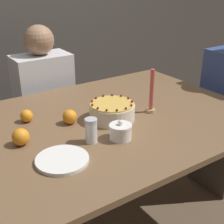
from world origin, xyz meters
The scene contains 10 objects.
dining_table centered at (0.00, 0.00, 0.68)m, with size 1.62×1.15×0.78m.
cake centered at (0.02, -0.03, 0.83)m, with size 0.24×0.24×0.10m.
sugar_bowl centered at (-0.07, -0.23, 0.82)m, with size 0.11×0.11×0.10m.
sugar_shaker centered at (-0.20, -0.18, 0.84)m, with size 0.06×0.06×0.12m.
plate_stack centered at (-0.38, -0.25, 0.79)m, with size 0.22×0.22×0.02m.
candle centered at (0.25, -0.07, 0.88)m, with size 0.05×0.05×0.25m.
orange_fruit_0 centered at (-0.47, -0.02, 0.82)m, with size 0.08×0.08×0.08m.
orange_fruit_1 centered at (-0.37, 0.20, 0.81)m, with size 0.07×0.07×0.07m.
orange_fruit_2 centered at (-0.19, 0.05, 0.82)m, with size 0.08×0.08×0.08m.
person_man_blue_shirt centered at (-0.04, 0.78, 0.51)m, with size 0.40×0.34×1.18m.
Camera 1 is at (-0.82, -1.28, 1.49)m, focal length 50.00 mm.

